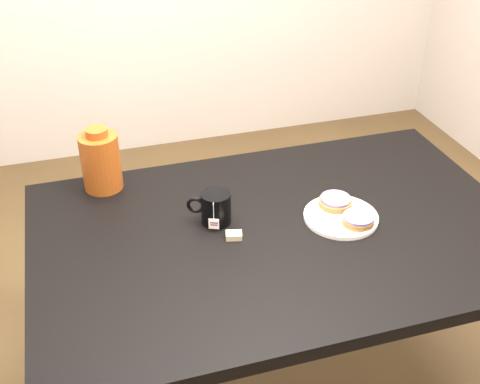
# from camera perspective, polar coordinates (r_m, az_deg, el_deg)

# --- Properties ---
(table) EXTENTS (1.40, 0.90, 0.75)m
(table) POSITION_cam_1_polar(r_m,az_deg,el_deg) (1.78, 3.67, -5.61)
(table) COLOR black
(table) RESTS_ON ground_plane
(plate) EXTENTS (0.22, 0.22, 0.02)m
(plate) POSITION_cam_1_polar(r_m,az_deg,el_deg) (1.78, 9.55, -2.28)
(plate) COLOR white
(plate) RESTS_ON table
(bagel_back) EXTENTS (0.12, 0.12, 0.03)m
(bagel_back) POSITION_cam_1_polar(r_m,az_deg,el_deg) (1.82, 9.04, -0.90)
(bagel_back) COLOR brown
(bagel_back) RESTS_ON plate
(bagel_front) EXTENTS (0.11, 0.11, 0.03)m
(bagel_front) POSITION_cam_1_polar(r_m,az_deg,el_deg) (1.75, 11.15, -2.58)
(bagel_front) COLOR brown
(bagel_front) RESTS_ON plate
(mug) EXTENTS (0.14, 0.11, 0.10)m
(mug) POSITION_cam_1_polar(r_m,az_deg,el_deg) (1.73, -2.36, -1.48)
(mug) COLOR black
(mug) RESTS_ON table
(teabag_pouch) EXTENTS (0.05, 0.04, 0.02)m
(teabag_pouch) POSITION_cam_1_polar(r_m,az_deg,el_deg) (1.68, -0.58, -4.14)
(teabag_pouch) COLOR #C6B793
(teabag_pouch) RESTS_ON table
(bagel_package) EXTENTS (0.16, 0.16, 0.21)m
(bagel_package) POSITION_cam_1_polar(r_m,az_deg,el_deg) (1.91, -13.07, 2.88)
(bagel_package) COLOR maroon
(bagel_package) RESTS_ON table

